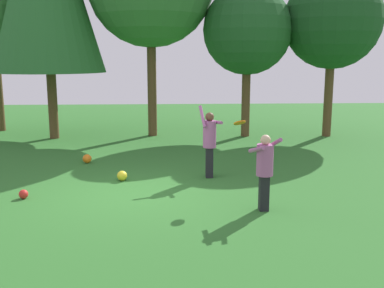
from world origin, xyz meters
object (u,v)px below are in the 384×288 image
ball_orange (87,159)px  ball_blue (270,160)px  tree_right (247,31)px  ball_yellow (122,176)px  person_thrower (210,139)px  tree_far_right (333,21)px  ball_red (23,194)px  frisbee (240,123)px  person_catcher (265,166)px

ball_orange → ball_blue: 5.40m
ball_blue → tree_right: bearing=89.5°
ball_yellow → tree_right: size_ratio=0.04×
person_thrower → tree_far_right: (5.19, 6.04, 3.42)m
ball_yellow → ball_red: bearing=-145.8°
frisbee → ball_blue: size_ratio=1.59×
person_catcher → frisbee: 1.33m
frisbee → ball_yellow: 3.44m
ball_blue → tree_right: tree_right is taller
person_catcher → tree_right: 9.41m
person_thrower → ball_orange: 4.00m
person_thrower → tree_right: size_ratio=0.33×
ball_red → tree_far_right: bearing=39.0°
person_catcher → tree_far_right: 10.29m
ball_yellow → tree_right: 8.61m
person_thrower → ball_orange: person_thrower is taller
ball_orange → ball_blue: bearing=-2.9°
ball_red → tree_right: bearing=51.3°
person_catcher → ball_yellow: bearing=33.4°
person_thrower → tree_right: tree_right is taller
ball_orange → ball_yellow: size_ratio=1.03×
ball_orange → tree_far_right: (8.66, 4.26, 4.31)m
frisbee → ball_red: 5.05m
ball_orange → ball_yellow: ball_orange is taller
ball_blue → tree_right: 6.13m
ball_orange → ball_blue: ball_orange is taller
person_catcher → ball_orange: bearing=25.7°
ball_blue → tree_far_right: tree_far_right is taller
person_thrower → ball_blue: 2.61m
person_thrower → ball_yellow: bearing=-102.9°
person_thrower → ball_red: 4.66m
ball_red → ball_blue: size_ratio=0.95×
ball_blue → tree_far_right: 7.07m
person_thrower → person_catcher: bearing=0.2°
person_thrower → tree_right: (1.96, 6.18, 3.05)m
ball_yellow → tree_far_right: 10.63m
frisbee → tree_far_right: 9.35m
ball_red → person_thrower: bearing=20.6°
person_thrower → ball_red: person_thrower is taller
person_catcher → tree_far_right: bearing=-45.4°
ball_red → ball_orange: ball_orange is taller
frisbee → tree_right: tree_right is taller
person_catcher → ball_yellow: person_catcher is taller
ball_red → ball_orange: size_ratio=0.78×
frisbee → tree_far_right: size_ratio=0.05×
tree_right → ball_yellow: bearing=-123.2°
ball_red → ball_orange: (0.80, 3.38, 0.03)m
person_catcher → ball_red: size_ratio=7.67×
frisbee → ball_blue: 3.72m
ball_orange → tree_right: tree_right is taller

